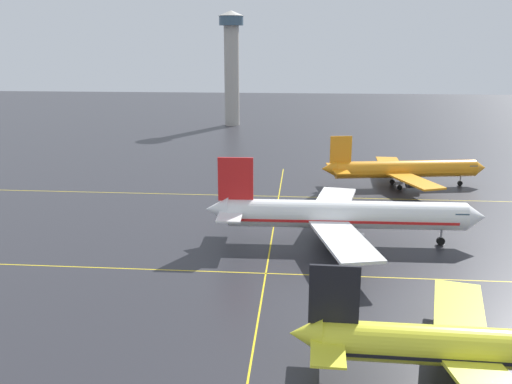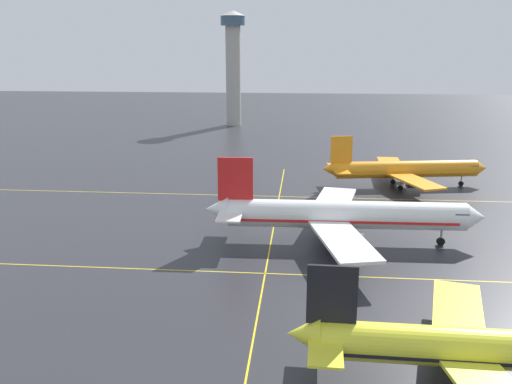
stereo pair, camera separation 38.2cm
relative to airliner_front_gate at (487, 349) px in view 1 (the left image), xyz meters
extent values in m
cylinder|color=yellow|center=(0.47, -0.01, 0.06)|extent=(28.40, 4.05, 3.36)
cone|color=yellow|center=(-15.10, 0.37, 0.42)|extent=(2.91, 3.26, 3.20)
cube|color=black|center=(-12.80, 0.31, 4.22)|extent=(4.25, 0.42, 5.31)
cube|color=yellow|center=(-13.31, -2.33, 0.42)|extent=(2.94, 4.67, 0.21)
cube|color=yellow|center=(-13.18, 2.98, 0.42)|extent=(2.94, 4.67, 0.21)
cube|color=yellow|center=(-0.23, 7.53, -0.47)|extent=(7.55, 13.98, 0.35)
cylinder|color=black|center=(0.76, 4.59, -1.62)|extent=(3.05, 1.93, 1.86)
cube|color=black|center=(0.47, -0.01, -0.36)|extent=(26.13, 4.03, 0.32)
cylinder|color=#99999E|center=(-1.24, 2.33, -2.11)|extent=(0.25, 0.25, 1.46)
cylinder|color=black|center=(-1.24, 2.33, -3.08)|extent=(0.98, 0.42, 0.97)
cylinder|color=white|center=(-9.26, 34.05, 0.79)|extent=(34.05, 4.77, 4.03)
cone|color=white|center=(9.10, 34.44, 0.79)|extent=(2.85, 4.01, 3.95)
cone|color=white|center=(-27.95, 33.64, 1.21)|extent=(3.48, 3.91, 3.83)
cube|color=red|center=(-25.19, 33.70, 5.78)|extent=(5.10, 0.49, 6.37)
cube|color=white|center=(-25.65, 30.51, 1.21)|extent=(3.52, 5.59, 0.25)
cube|color=white|center=(-25.79, 36.88, 1.21)|extent=(3.52, 5.59, 0.25)
cube|color=white|center=(-10.13, 25.00, 0.15)|extent=(9.02, 16.77, 0.42)
cube|color=white|center=(-10.52, 43.05, 0.15)|extent=(8.40, 16.68, 0.42)
cylinder|color=#4C4C51|center=(-8.93, 28.53, -1.23)|extent=(3.66, 2.31, 2.23)
cylinder|color=#4C4C51|center=(-9.17, 39.57, -1.23)|extent=(3.66, 2.31, 2.23)
cube|color=#385166|center=(6.66, 34.39, 1.37)|extent=(1.99, 3.75, 0.74)
cube|color=red|center=(-9.26, 34.05, 0.28)|extent=(31.34, 4.75, 0.38)
cylinder|color=#99999E|center=(4.54, 34.34, -1.81)|extent=(0.30, 0.30, 1.75)
cylinder|color=black|center=(4.54, 34.34, -2.98)|extent=(1.18, 0.50, 1.17)
cylinder|color=#99999E|center=(-11.33, 31.24, -1.81)|extent=(0.30, 0.30, 1.75)
cylinder|color=black|center=(-11.33, 31.24, -2.98)|extent=(1.18, 0.50, 1.17)
cylinder|color=#99999E|center=(-11.45, 36.76, -1.81)|extent=(0.30, 0.30, 1.75)
cylinder|color=black|center=(-11.45, 36.76, -2.98)|extent=(1.18, 0.50, 1.17)
cylinder|color=orange|center=(5.25, 68.05, 0.12)|extent=(28.96, 8.04, 3.42)
cone|color=orange|center=(20.61, 70.57, 0.12)|extent=(2.85, 3.69, 3.35)
cone|color=orange|center=(-10.37, 65.48, 0.48)|extent=(3.37, 3.67, 3.25)
cube|color=orange|center=(-8.06, 65.86, 4.35)|extent=(4.31, 1.02, 5.40)
cube|color=orange|center=(-8.07, 63.12, 0.48)|extent=(3.60, 5.08, 0.22)
cube|color=orange|center=(-8.94, 68.45, 0.48)|extent=(3.60, 5.08, 0.22)
cube|color=orange|center=(5.61, 60.36, -0.42)|extent=(9.27, 14.27, 0.36)
cube|color=orange|center=(3.13, 75.45, -0.42)|extent=(5.30, 13.70, 0.36)
cylinder|color=#333338|center=(6.19, 63.46, -1.59)|extent=(3.32, 2.36, 1.89)
cylinder|color=#333338|center=(4.67, 72.69, -1.59)|extent=(3.32, 2.36, 1.89)
cube|color=#385166|center=(18.57, 70.24, 0.62)|extent=(2.11, 3.37, 0.63)
cube|color=orange|center=(5.25, 68.05, -0.31)|extent=(26.69, 7.70, 0.32)
cylinder|color=#99999E|center=(16.79, 69.95, -2.08)|extent=(0.25, 0.25, 1.48)
cylinder|color=black|center=(16.79, 69.95, -3.07)|extent=(1.04, 0.56, 0.99)
cylinder|color=#99999E|center=(3.86, 65.45, -2.08)|extent=(0.25, 0.25, 1.48)
cylinder|color=black|center=(3.86, 65.45, -3.07)|extent=(1.04, 0.56, 0.99)
cylinder|color=#99999E|center=(3.10, 70.06, -2.08)|extent=(0.25, 0.25, 1.48)
cylinder|color=black|center=(3.10, 70.06, -3.07)|extent=(1.04, 0.56, 0.99)
cube|color=yellow|center=(-19.99, 22.03, -3.56)|extent=(133.60, 0.20, 0.01)
cube|color=yellow|center=(-19.99, 58.51, -3.56)|extent=(133.60, 0.20, 0.01)
cube|color=yellow|center=(-19.99, 22.03, -3.56)|extent=(0.20, 120.38, 0.01)
cylinder|color=#ADA89E|center=(-40.96, 152.70, 13.59)|extent=(5.20, 5.20, 34.32)
cylinder|color=#385166|center=(-40.96, 152.70, 32.35)|extent=(8.40, 8.40, 3.20)
cone|color=#ADA89E|center=(-40.96, 152.70, 34.85)|extent=(8.82, 8.82, 1.80)
camera|label=1|loc=(-15.77, -42.04, 24.53)|focal=38.35mm
camera|label=2|loc=(-15.39, -42.00, 24.53)|focal=38.35mm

